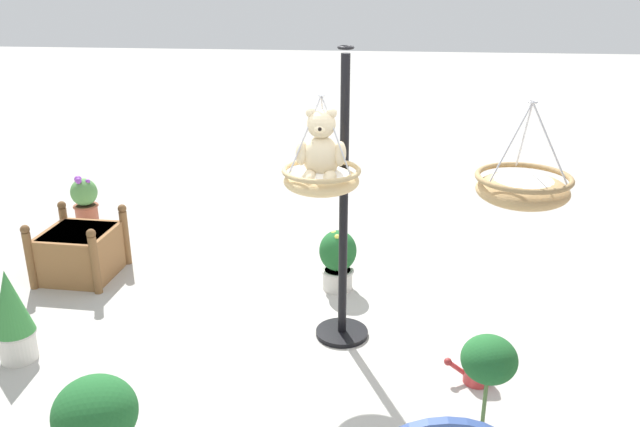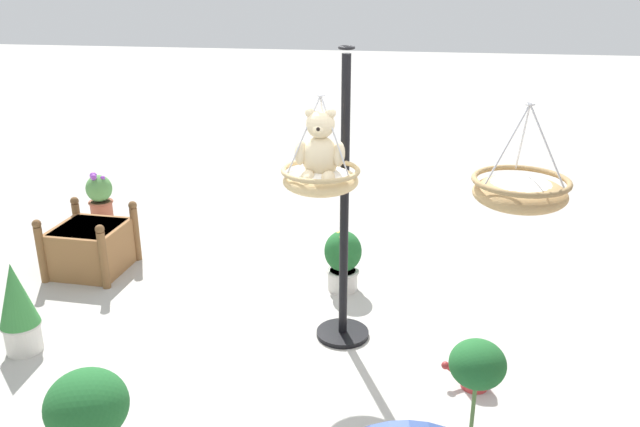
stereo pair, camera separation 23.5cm
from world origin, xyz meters
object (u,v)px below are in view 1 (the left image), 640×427
Objects in this scene: hanging_basket_with_teddy at (321,179)px; hanging_basket_left_high at (523,188)px; potted_plant_tall_leafy at (97,422)px; watering_can at (476,370)px; potted_plant_small_succulent at (338,258)px; wooden_planter_box at (80,251)px; potted_plant_flowering_red at (485,402)px; potted_plant_bushy_green at (85,201)px; potted_plant_conical_shrub at (12,315)px; display_pole_central at (343,256)px; teddy_bear at (321,149)px.

hanging_basket_left_high is (-1.35, 0.43, 0.12)m from hanging_basket_with_teddy.
watering_can is (-2.39, -1.18, -0.27)m from potted_plant_tall_leafy.
watering_can is at bearing 129.08° from potted_plant_small_succulent.
hanging_basket_with_teddy reaches higher than wooden_planter_box.
hanging_basket_with_teddy is 3.01m from wooden_planter_box.
potted_plant_flowering_red is 5.56m from potted_plant_bushy_green.
potted_plant_conical_shrub is (2.37, 0.37, -1.07)m from hanging_basket_with_teddy.
potted_plant_flowering_red reaches higher than wooden_planter_box.
potted_plant_flowering_red is 1.24× the size of potted_plant_conical_shrub.
potted_plant_tall_leafy is at bearing 51.42° from hanging_basket_with_teddy.
display_pole_central is at bearing -28.48° from watering_can.
potted_plant_flowering_red reaches higher than watering_can.
wooden_planter_box is 0.82× the size of potted_plant_flowering_red.
potted_plant_conical_shrub reaches higher than potted_plant_bushy_green.
potted_plant_small_succulent is (0.10, -0.84, -0.42)m from display_pole_central.
display_pole_central reaches higher than wooden_planter_box.
teddy_bear is (-0.00, 0.02, 0.23)m from hanging_basket_with_teddy.
potted_plant_small_succulent is at bearing -83.07° from display_pole_central.
hanging_basket_left_high is at bearing 179.12° from potted_plant_conical_shrub.
potted_plant_bushy_green is (3.06, -2.41, -1.14)m from hanging_basket_with_teddy.
wooden_planter_box is (2.53, -1.12, -1.20)m from hanging_basket_with_teddy.
hanging_basket_left_high is 1.03× the size of potted_plant_tall_leafy.
display_pole_central reaches higher than watering_can.
watering_can is at bearing 158.92° from wooden_planter_box.
potted_plant_small_succulent is (1.04, -2.37, -0.21)m from potted_plant_flowering_red.
hanging_basket_left_high is 2.37m from potted_plant_small_succulent.
hanging_basket_with_teddy is 0.76× the size of potted_plant_flowering_red.
potted_plant_tall_leafy is (-1.34, 2.62, 0.11)m from wooden_planter_box.
teddy_bear is at bearing -129.04° from potted_plant_tall_leafy.
hanging_basket_with_teddy is 1.21× the size of potted_plant_small_succulent.
hanging_basket_left_high is at bearing 150.52° from display_pole_central.
hanging_basket_left_high reaches higher than teddy_bear.
potted_plant_small_succulent is (1.30, -1.52, -1.26)m from hanging_basket_left_high.
potted_plant_conical_shrub is at bearing 104.03° from potted_plant_bushy_green.
potted_plant_tall_leafy is (1.35, 1.75, -0.36)m from display_pole_central.
potted_plant_flowering_red is at bearing 84.00° from watering_can.
potted_plant_conical_shrub is at bearing 13.86° from display_pole_central.
hanging_basket_with_teddy is at bearing -90.00° from teddy_bear.
hanging_basket_left_high is 0.71× the size of potted_plant_flowering_red.
potted_plant_tall_leafy is (1.20, 1.47, -1.31)m from teddy_bear.
teddy_bear is at bearing 155.66° from wooden_planter_box.
hanging_basket_with_teddy is 1.15× the size of potted_plant_bushy_green.
potted_plant_conical_shrub is at bearing 0.92° from watering_can.
display_pole_central is 2.86m from wooden_planter_box.
hanging_basket_with_teddy is at bearing -171.09° from potted_plant_conical_shrub.
potted_plant_tall_leafy is at bearing 5.48° from potted_plant_flowering_red.
display_pole_central is at bearing -58.45° from potted_plant_flowering_red.
hanging_basket_with_teddy is 1.10× the size of potted_plant_tall_leafy.
teddy_bear is 1.77m from potted_plant_small_succulent.
potted_plant_flowering_red is 1.60× the size of potted_plant_small_succulent.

